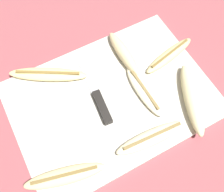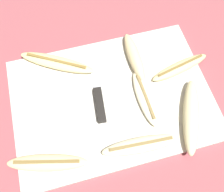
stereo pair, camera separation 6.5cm
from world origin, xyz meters
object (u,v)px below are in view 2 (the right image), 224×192
object	(u,v)px
banana_golden_short	(57,63)
banana_spotted_left	(180,67)
banana_bright_far	(145,98)
knife	(99,97)
banana_cream_curved	(141,145)
banana_soft_right	(191,116)
banana_ripe_center	(134,57)
banana_mellow_near	(47,163)

from	to	relation	value
banana_golden_short	banana_spotted_left	xyz separation A→B (m)	(0.31, -0.10, 0.00)
banana_bright_far	knife	bearing A→B (deg)	163.80
banana_cream_curved	banana_spotted_left	bearing A→B (deg)	46.39
banana_soft_right	banana_ripe_center	size ratio (longest dim) A/B	1.25
banana_cream_curved	banana_mellow_near	bearing A→B (deg)	175.47
banana_spotted_left	banana_bright_far	distance (m)	0.13
banana_cream_curved	banana_golden_short	size ratio (longest dim) A/B	0.93
banana_mellow_near	banana_soft_right	bearing A→B (deg)	2.90
banana_ripe_center	knife	bearing A→B (deg)	-143.60
banana_mellow_near	banana_bright_far	distance (m)	0.28
knife	banana_spotted_left	xyz separation A→B (m)	(0.23, 0.03, 0.00)
knife	banana_ripe_center	xyz separation A→B (m)	(0.12, 0.09, 0.01)
knife	banana_spotted_left	distance (m)	0.23
banana_ripe_center	banana_bright_far	bearing A→B (deg)	-94.12
banana_golden_short	banana_ripe_center	xyz separation A→B (m)	(0.20, -0.04, 0.01)
banana_soft_right	banana_bright_far	world-z (taller)	banana_soft_right
knife	banana_cream_curved	world-z (taller)	banana_cream_curved
banana_soft_right	banana_ripe_center	world-z (taller)	banana_soft_right
banana_mellow_near	banana_bright_far	xyz separation A→B (m)	(0.26, 0.09, -0.00)
banana_soft_right	banana_bright_far	size ratio (longest dim) A/B	1.24
banana_mellow_near	banana_bright_far	size ratio (longest dim) A/B	1.18
banana_ripe_center	banana_bright_far	distance (m)	0.12
banana_cream_curved	banana_bright_far	xyz separation A→B (m)	(0.05, 0.11, -0.00)
banana_golden_short	banana_bright_far	xyz separation A→B (m)	(0.19, -0.16, 0.00)
banana_cream_curved	banana_mellow_near	size ratio (longest dim) A/B	1.00
banana_golden_short	banana_spotted_left	distance (m)	0.33
banana_soft_right	banana_golden_short	xyz separation A→B (m)	(-0.28, 0.24, -0.01)
banana_cream_curved	banana_mellow_near	world-z (taller)	banana_cream_curved
banana_spotted_left	banana_ripe_center	bearing A→B (deg)	150.51
banana_mellow_near	banana_spotted_left	bearing A→B (deg)	22.42
knife	banana_golden_short	size ratio (longest dim) A/B	1.07
knife	banana_golden_short	world-z (taller)	banana_golden_short
banana_soft_right	banana_ripe_center	distance (m)	0.21
banana_soft_right	banana_cream_curved	size ratio (longest dim) A/B	1.05
banana_cream_curved	banana_ripe_center	size ratio (longest dim) A/B	1.19
banana_cream_curved	banana_ripe_center	distance (m)	0.24
banana_mellow_near	banana_golden_short	size ratio (longest dim) A/B	0.93
banana_cream_curved	banana_ripe_center	xyz separation A→B (m)	(0.06, 0.23, 0.00)
banana_soft_right	banana_spotted_left	xyz separation A→B (m)	(0.03, 0.14, -0.01)
knife	banana_soft_right	bearing A→B (deg)	-22.80
knife	banana_mellow_near	bearing A→B (deg)	-133.56
knife	banana_cream_curved	size ratio (longest dim) A/B	1.15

